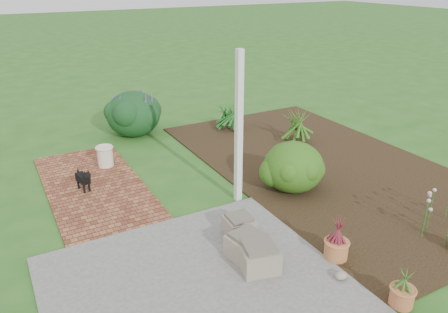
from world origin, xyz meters
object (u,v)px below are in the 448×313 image
stone_trough_near (259,258)px  black_dog (84,178)px  evergreen_shrub (294,166)px  cream_ceramic_urn (105,156)px

stone_trough_near → black_dog: (-1.47, 3.24, 0.08)m
stone_trough_near → black_dog: black_dog is taller
stone_trough_near → evergreen_shrub: size_ratio=0.45×
cream_ceramic_urn → evergreen_shrub: (2.61, -2.51, 0.23)m
cream_ceramic_urn → evergreen_shrub: 3.63m
black_dog → cream_ceramic_urn: black_dog is taller
cream_ceramic_urn → stone_trough_near: bearing=-78.0°
black_dog → evergreen_shrub: bearing=-41.0°
black_dog → cream_ceramic_urn: 1.06m
black_dog → cream_ceramic_urn: (0.59, 0.87, -0.04)m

